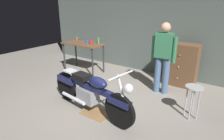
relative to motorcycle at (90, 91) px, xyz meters
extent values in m
plane|color=gray|center=(-0.03, 0.09, -0.45)|extent=(12.00, 12.00, 0.00)
cube|color=#56605B|center=(-0.03, 2.89, 1.10)|extent=(8.00, 0.12, 3.10)
cube|color=brown|center=(-1.77, 1.73, 0.43)|extent=(1.30, 0.64, 0.04)
cylinder|color=#2D2D33|center=(-2.36, 1.47, -0.02)|extent=(0.05, 0.05, 0.86)
cylinder|color=#2D2D33|center=(-1.18, 1.47, -0.02)|extent=(0.05, 0.05, 0.86)
cylinder|color=#2D2D33|center=(-2.36, 1.99, -0.02)|extent=(0.05, 0.05, 0.86)
cylinder|color=#2D2D33|center=(-1.18, 1.99, -0.02)|extent=(0.05, 0.05, 0.86)
cylinder|color=black|center=(0.75, -0.10, -0.13)|extent=(0.64, 0.16, 0.64)
cylinder|color=black|center=(-0.78, 0.11, -0.13)|extent=(0.64, 0.16, 0.64)
cube|color=#191E4C|center=(0.75, -0.10, 0.05)|extent=(0.45, 0.20, 0.10)
cube|color=#191E4C|center=(-0.73, 0.10, 0.05)|extent=(0.54, 0.25, 0.12)
cube|color=gray|center=(-0.07, 0.01, -0.11)|extent=(0.47, 0.30, 0.28)
cube|color=#191E4C|center=(0.03, 0.00, 0.10)|extent=(1.10, 0.25, 0.10)
ellipsoid|color=#191E4C|center=(0.23, -0.03, 0.25)|extent=(0.47, 0.28, 0.20)
cube|color=black|center=(-0.21, 0.03, 0.25)|extent=(0.39, 0.29, 0.10)
cube|color=silver|center=(-0.61, 0.09, 0.27)|extent=(0.26, 0.23, 0.03)
cylinder|color=silver|center=(0.81, -0.11, 0.20)|extent=(0.27, 0.09, 0.68)
cylinder|color=silver|center=(0.77, -0.10, 0.53)|extent=(0.11, 0.60, 0.03)
sphere|color=silver|center=(0.93, -0.12, 0.35)|extent=(0.16, 0.16, 0.16)
cylinder|color=silver|center=(-0.38, -0.09, -0.23)|extent=(0.70, 0.16, 0.07)
cylinder|color=#4A688E|center=(0.91, 1.66, -0.01)|extent=(0.15, 0.15, 0.88)
cylinder|color=#4A688E|center=(0.71, 1.64, -0.01)|extent=(0.15, 0.15, 0.88)
cube|color=#33724C|center=(0.81, 1.65, 0.71)|extent=(0.39, 0.24, 0.56)
cylinder|color=#33724C|center=(1.05, 1.67, 0.63)|extent=(0.09, 0.09, 0.58)
cylinder|color=#33724C|center=(0.57, 1.64, 0.63)|extent=(0.09, 0.09, 0.58)
sphere|color=tan|center=(0.81, 1.65, 1.11)|extent=(0.22, 0.22, 0.22)
cylinder|color=#B2B2B7|center=(1.70, 0.94, 0.18)|extent=(0.32, 0.32, 0.02)
cylinder|color=#B2B2B7|center=(1.81, 0.94, -0.14)|extent=(0.02, 0.02, 0.62)
cylinder|color=#B2B2B7|center=(1.70, 1.05, -0.14)|extent=(0.02, 0.02, 0.62)
cylinder|color=#B2B2B7|center=(1.59, 0.94, -0.14)|extent=(0.02, 0.02, 0.62)
cylinder|color=#B2B2B7|center=(1.70, 0.83, -0.14)|extent=(0.02, 0.02, 0.62)
cube|color=brown|center=(1.05, 2.39, 0.10)|extent=(0.80, 0.44, 1.10)
sphere|color=tan|center=(1.05, 2.16, 0.40)|extent=(0.04, 0.04, 0.04)
sphere|color=tan|center=(1.05, 2.16, 0.10)|extent=(0.04, 0.04, 0.04)
sphere|color=tan|center=(1.05, 2.16, -0.20)|extent=(0.04, 0.04, 0.04)
cube|color=olive|center=(0.14, 0.01, -0.44)|extent=(0.56, 0.40, 0.01)
cylinder|color=red|center=(-1.49, 1.80, 0.51)|extent=(0.08, 0.08, 0.11)
torus|color=red|center=(-1.44, 1.80, 0.51)|extent=(0.06, 0.01, 0.06)
cylinder|color=brown|center=(-2.26, 1.97, 0.51)|extent=(0.08, 0.08, 0.11)
torus|color=brown|center=(-2.22, 1.97, 0.51)|extent=(0.06, 0.01, 0.06)
cylinder|color=#2D51AD|center=(-1.62, 1.75, 0.50)|extent=(0.07, 0.07, 0.10)
torus|color=#2D51AD|center=(-1.57, 1.75, 0.51)|extent=(0.06, 0.01, 0.06)
cylinder|color=#4C8C4C|center=(-1.31, 1.92, 0.54)|extent=(0.06, 0.06, 0.18)
cylinder|color=#4C8C4C|center=(-1.31, 1.92, 0.66)|extent=(0.03, 0.03, 0.05)
cylinder|color=black|center=(-1.31, 1.92, 0.69)|extent=(0.03, 0.03, 0.01)
camera|label=1|loc=(2.29, -2.52, 1.63)|focal=30.84mm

